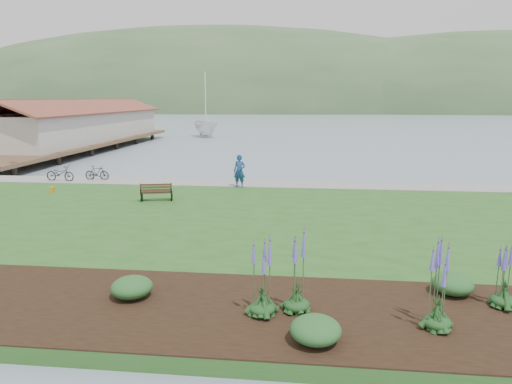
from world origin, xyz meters
The scene contains 19 objects.
ground centered at (0.00, 0.00, 0.00)m, with size 600.00×600.00×0.00m, color gray.
lawn centered at (0.00, -2.00, 0.20)m, with size 34.00×20.00×0.40m, color #23511C.
shoreline_path centered at (0.00, 6.90, 0.42)m, with size 34.00×2.20×0.03m, color gray.
garden_bed centered at (3.00, -9.80, 0.42)m, with size 24.00×4.40×0.04m, color black.
far_hillside centered at (20.00, 170.00, 0.00)m, with size 580.00×80.00×38.00m, color #365530, non-canonical shape.
pier_pavilion centered at (-20.00, 27.52, 2.64)m, with size 8.00×36.00×5.40m.
park_bench centered at (-3.27, 1.76, 0.88)m, with size 1.64×0.94×0.96m.
person centered at (0.39, 5.75, 1.52)m, with size 0.82×0.56×2.24m, color navy.
bicycle_a centered at (-11.06, 6.56, 0.88)m, with size 1.85×0.64×0.97m, color black.
bicycle_b centered at (-8.95, 7.20, 0.86)m, with size 1.53×0.44×0.92m, color black.
sailboat centered at (-10.07, 44.60, 0.00)m, with size 11.03×11.23×29.07m, color silver.
pannier centered at (-9.70, 3.23, 0.55)m, with size 0.18×0.28×0.30m, color #BC7F16.
echium_0 centered at (3.22, -10.05, 1.30)m, with size 0.62×0.62×2.11m.
echium_1 centered at (4.02, -9.78, 1.34)m, with size 0.62×0.62×2.33m.
echium_2 centered at (7.16, -10.30, 1.39)m, with size 0.62×0.62×2.22m.
echium_3 centered at (9.11, -8.98, 1.24)m, with size 0.62×0.62×1.89m.
shrub_0 centered at (-0.23, -9.44, 0.71)m, with size 1.07×1.07×0.54m, color #1E4C21.
shrub_1 centered at (4.45, -11.16, 0.71)m, with size 1.09×1.09×0.55m, color #1E4C21.
shrub_2 centered at (8.09, -8.32, 0.70)m, with size 1.06×1.06×0.53m, color #1E4C21.
Camera 1 is at (4.15, -20.07, 5.50)m, focal length 32.00 mm.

